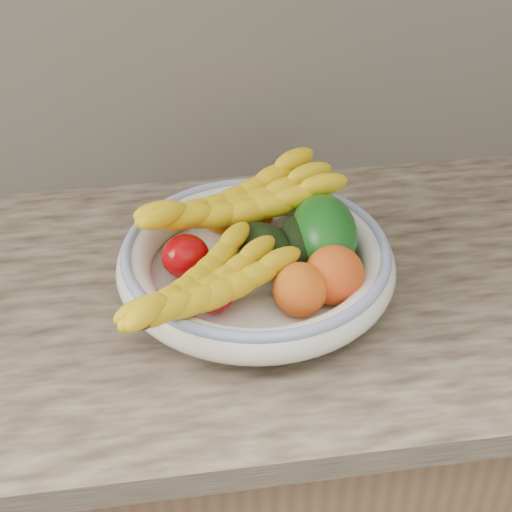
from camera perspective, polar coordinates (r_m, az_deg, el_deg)
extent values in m
cube|color=brown|center=(1.48, -0.12, -16.27)|extent=(2.40, 0.62, 0.86)
cube|color=tan|center=(1.15, -0.15, -2.61)|extent=(2.44, 0.66, 0.04)
cube|color=beige|center=(1.28, -2.26, 15.60)|extent=(2.40, 0.02, 0.50)
cylinder|color=white|center=(1.12, 0.00, -2.14)|extent=(0.13, 0.13, 0.02)
cylinder|color=white|center=(1.11, 0.00, -1.57)|extent=(0.32, 0.32, 0.01)
torus|color=white|center=(1.10, 0.00, -0.50)|extent=(0.39, 0.39, 0.05)
torus|color=#3C56A9|center=(1.08, 0.00, 0.43)|extent=(0.37, 0.37, 0.02)
ellipsoid|color=orange|center=(1.18, -2.72, 2.71)|extent=(0.05, 0.05, 0.04)
ellipsoid|color=#F26505|center=(1.18, 0.04, 3.02)|extent=(0.05, 0.05, 0.05)
ellipsoid|color=#A30409|center=(1.09, -5.14, -0.02)|extent=(0.07, 0.07, 0.06)
ellipsoid|color=#B6000A|center=(1.03, -3.28, -2.44)|extent=(0.09, 0.09, 0.06)
ellipsoid|color=black|center=(1.09, 0.68, 0.47)|extent=(0.12, 0.13, 0.07)
ellipsoid|color=black|center=(1.11, 3.38, 0.99)|extent=(0.10, 0.12, 0.07)
ellipsoid|color=#0E4F12|center=(1.11, 4.94, 1.63)|extent=(0.12, 0.14, 0.12)
ellipsoid|color=orange|center=(1.02, 3.23, -2.45)|extent=(0.09, 0.09, 0.07)
ellipsoid|color=orange|center=(1.05, 5.71, -1.39)|extent=(0.09, 0.09, 0.08)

